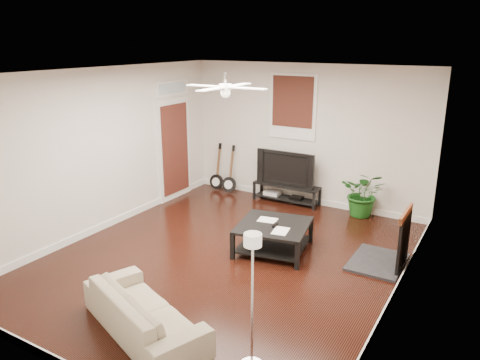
% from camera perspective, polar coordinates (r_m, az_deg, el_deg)
% --- Properties ---
extents(room, '(5.01, 6.01, 2.81)m').
position_cam_1_polar(room, '(6.76, -1.72, 1.18)').
color(room, black).
rests_on(room, ground).
extents(brick_accent, '(0.02, 2.20, 2.80)m').
position_cam_1_polar(brick_accent, '(6.82, 21.03, 0.19)').
color(brick_accent, '#995531').
rests_on(brick_accent, floor).
extents(fireplace, '(0.80, 1.10, 0.92)m').
position_cam_1_polar(fireplace, '(7.18, 17.98, -6.67)').
color(fireplace, black).
rests_on(fireplace, floor).
extents(window_back, '(1.00, 0.06, 1.30)m').
position_cam_1_polar(window_back, '(9.36, 6.49, 8.93)').
color(window_back, '#34160E').
rests_on(window_back, wall_back).
extents(door_left, '(0.08, 1.00, 2.50)m').
position_cam_1_polar(door_left, '(9.69, -8.10, 4.94)').
color(door_left, white).
rests_on(door_left, wall_left).
extents(tv_stand, '(1.38, 0.37, 0.39)m').
position_cam_1_polar(tv_stand, '(9.59, 5.72, -1.65)').
color(tv_stand, black).
rests_on(tv_stand, floor).
extents(tv, '(1.24, 0.16, 0.71)m').
position_cam_1_polar(tv, '(9.45, 5.87, 1.55)').
color(tv, black).
rests_on(tv, tv_stand).
extents(coffee_table, '(1.25, 1.25, 0.45)m').
position_cam_1_polar(coffee_table, '(7.42, 4.11, -7.03)').
color(coffee_table, black).
rests_on(coffee_table, floor).
extents(sofa, '(1.96, 1.32, 0.53)m').
position_cam_1_polar(sofa, '(5.59, -11.72, -15.52)').
color(sofa, tan).
rests_on(sofa, floor).
extents(floor_lamp, '(0.32, 0.32, 1.49)m').
position_cam_1_polar(floor_lamp, '(4.72, 1.51, -14.86)').
color(floor_lamp, white).
rests_on(floor_lamp, floor).
extents(potted_plant, '(0.89, 0.80, 0.90)m').
position_cam_1_polar(potted_plant, '(9.04, 14.99, -1.60)').
color(potted_plant, '#185317').
rests_on(potted_plant, floor).
extents(guitar_left, '(0.34, 0.24, 1.05)m').
position_cam_1_polar(guitar_left, '(10.26, -2.94, 1.59)').
color(guitar_left, black).
rests_on(guitar_left, floor).
extents(guitar_right, '(0.36, 0.28, 1.05)m').
position_cam_1_polar(guitar_right, '(10.05, -1.37, 1.29)').
color(guitar_right, black).
rests_on(guitar_right, floor).
extents(ceiling_fan, '(1.24, 1.24, 0.32)m').
position_cam_1_polar(ceiling_fan, '(6.53, -1.81, 11.36)').
color(ceiling_fan, white).
rests_on(ceiling_fan, ceiling).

